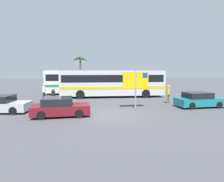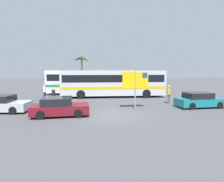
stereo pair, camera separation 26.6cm
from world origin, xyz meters
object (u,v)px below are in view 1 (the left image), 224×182
Objects in this scene: bus_front_coach at (113,82)px; car_teal at (199,100)px; car_silver at (0,104)px; bus_rear_coach at (92,81)px; pedestrian_crossing_lot at (168,93)px; pedestrian_by_bus at (44,91)px; pedestrian_near_sign at (53,95)px; ferry_sign at (136,81)px; car_maroon at (60,107)px.

car_teal is at bearing -45.58° from bus_front_coach.
bus_front_coach is 12.16m from car_silver.
bus_rear_coach is 6.75× the size of pedestrian_crossing_lot.
pedestrian_by_bus is 3.79m from pedestrian_near_sign.
pedestrian_crossing_lot reaches higher than pedestrian_by_bus.
ferry_sign reaches higher than bus_front_coach.
pedestrian_crossing_lot reaches higher than pedestrian_near_sign.
bus_rear_coach is at bearing 60.89° from car_silver.
bus_front_coach reaches higher than pedestrian_by_bus.
bus_rear_coach is 6.92× the size of pedestrian_by_bus.
bus_rear_coach is 7.52× the size of pedestrian_near_sign.
car_maroon is (4.82, -1.63, -0.00)m from car_silver.
ferry_sign reaches higher than pedestrian_near_sign.
pedestrian_crossing_lot is at bearing -45.67° from bus_front_coach.
car_teal is 2.40× the size of pedestrian_by_bus.
car_teal is at bearing 4.75° from car_maroon.
car_maroon is (-4.70, -9.11, -1.15)m from bus_front_coach.
car_teal is at bearing -155.63° from pedestrian_near_sign.
bus_front_coach is 2.79× the size of car_silver.
bus_front_coach is 7.09m from pedestrian_crossing_lot.
pedestrian_crossing_lot is at bearing -146.67° from pedestrian_near_sign.
car_silver and car_maroon have the same top height.
bus_front_coach reaches higher than car_maroon.
car_teal is at bearing -3.21° from ferry_sign.
car_teal is (5.70, 0.19, -1.69)m from ferry_sign.
ferry_sign reaches higher than car_maroon.
ferry_sign reaches higher than bus_rear_coach.
pedestrian_crossing_lot is at bearing 130.01° from car_teal.
ferry_sign is 6.43m from car_maroon.
pedestrian_near_sign is (3.56, 2.35, 0.32)m from car_silver.
bus_rear_coach is 11.15m from ferry_sign.
ferry_sign reaches higher than pedestrian_by_bus.
pedestrian_by_bus is (-5.20, -4.99, -0.74)m from bus_rear_coach.
car_silver is 2.42× the size of pedestrian_crossing_lot.
car_silver is 2.48× the size of pedestrian_by_bus.
bus_front_coach is at bearing 42.45° from car_silver.
car_silver is at bearing 104.00° from pedestrian_by_bus.
ferry_sign is 0.73× the size of car_silver.
bus_front_coach is 7.86m from pedestrian_by_bus.
bus_front_coach is at bearing -160.27° from pedestrian_crossing_lot.
pedestrian_near_sign is (-3.53, -8.39, -0.83)m from bus_rear_coach.
pedestrian_by_bus is at bearing 76.13° from car_silver.
pedestrian_by_bus is (-2.93, 7.39, 0.41)m from car_maroon.
car_silver is 1.06× the size of car_maroon.
bus_front_coach is at bearing -53.32° from bus_rear_coach.
car_maroon is at bearing 143.79° from pedestrian_by_bus.
car_maroon is 2.33× the size of pedestrian_by_bus.
ferry_sign reaches higher than car_teal.
bus_rear_coach is at bearing 126.68° from bus_front_coach.
bus_rear_coach is 3.82× the size of ferry_sign.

